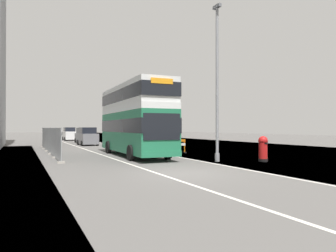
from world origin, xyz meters
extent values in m
cube|color=#565451|center=(0.00, 0.00, -0.05)|extent=(140.00, 280.00, 0.10)
cube|color=#B2AFA8|center=(3.46, 0.00, 0.00)|extent=(0.24, 196.00, 0.01)
cube|color=silver|center=(-1.04, 0.00, 0.00)|extent=(0.16, 168.00, 0.01)
cube|color=#1E6B47|center=(0.97, 9.42, 1.79)|extent=(2.83, 10.73, 2.87)
cube|color=silver|center=(0.97, 9.42, 3.42)|extent=(2.83, 10.73, 0.40)
cube|color=silver|center=(0.97, 9.42, 4.41)|extent=(2.80, 10.63, 1.57)
cube|color=black|center=(0.97, 9.42, 2.22)|extent=(2.86, 10.84, 0.92)
cube|color=black|center=(0.97, 9.42, 4.41)|extent=(2.84, 10.79, 0.86)
cube|color=black|center=(0.82, 4.07, 2.14)|extent=(2.33, 0.12, 1.58)
cube|color=orange|center=(0.82, 4.07, 4.84)|extent=(1.39, 0.10, 0.32)
cube|color=#1E6B47|center=(0.97, 9.42, 0.53)|extent=(2.86, 10.84, 0.36)
cylinder|color=black|center=(-0.39, 6.15, 0.50)|extent=(0.33, 1.01, 1.00)
cylinder|color=black|center=(2.14, 6.08, 0.50)|extent=(0.33, 1.01, 1.00)
cylinder|color=black|center=(-0.22, 12.39, 0.50)|extent=(0.33, 1.01, 1.00)
cylinder|color=black|center=(2.32, 12.32, 0.50)|extent=(0.33, 1.01, 1.00)
cylinder|color=gray|center=(4.28, 3.45, 4.73)|extent=(0.18, 0.18, 9.46)
cube|color=slate|center=(4.28, 3.45, 9.58)|extent=(0.20, 0.70, 0.20)
cylinder|color=gray|center=(4.28, 3.45, 0.25)|extent=(0.29, 0.29, 0.50)
cylinder|color=black|center=(6.81, 2.22, 0.09)|extent=(0.56, 0.56, 0.18)
cylinder|color=red|center=(6.81, 2.22, 0.73)|extent=(0.52, 0.52, 1.10)
sphere|color=red|center=(6.81, 2.22, 1.28)|extent=(0.58, 0.58, 0.58)
cube|color=black|center=(6.81, 1.95, 1.14)|extent=(0.22, 0.03, 0.07)
cube|color=orange|center=(4.88, 10.00, 1.04)|extent=(1.43, 0.10, 0.20)
cube|color=white|center=(4.88, 10.00, 0.72)|extent=(1.43, 0.10, 0.20)
cube|color=orange|center=(4.24, 10.01, 0.52)|extent=(0.07, 0.07, 1.04)
cube|color=black|center=(4.24, 10.01, 0.04)|extent=(0.15, 0.44, 0.08)
cube|color=orange|center=(5.52, 9.99, 0.52)|extent=(0.07, 0.07, 1.04)
cube|color=black|center=(5.52, 9.99, 0.04)|extent=(0.15, 0.44, 0.08)
cube|color=#A8AAAD|center=(-4.55, 8.16, 1.06)|extent=(0.04, 3.26, 2.02)
cube|color=#A8AAAD|center=(-4.55, 11.56, 1.06)|extent=(0.04, 3.26, 2.02)
cube|color=#A8AAAD|center=(-4.55, 14.96, 1.06)|extent=(0.04, 3.26, 2.02)
cube|color=#A8AAAD|center=(-4.55, 18.36, 1.06)|extent=(0.04, 3.26, 2.02)
cube|color=#A8AAAD|center=(-4.55, 21.76, 1.06)|extent=(0.04, 3.26, 2.02)
cylinder|color=#939699|center=(-4.55, 6.46, 1.06)|extent=(0.06, 0.06, 2.12)
cube|color=gray|center=(-4.55, 6.46, 0.06)|extent=(0.44, 0.20, 0.12)
cylinder|color=#939699|center=(-4.55, 9.86, 1.06)|extent=(0.06, 0.06, 2.12)
cube|color=gray|center=(-4.55, 9.86, 0.06)|extent=(0.44, 0.20, 0.12)
cylinder|color=#939699|center=(-4.55, 13.26, 1.06)|extent=(0.06, 0.06, 2.12)
cube|color=gray|center=(-4.55, 13.26, 0.06)|extent=(0.44, 0.20, 0.12)
cylinder|color=#939699|center=(-4.55, 16.66, 1.06)|extent=(0.06, 0.06, 2.12)
cube|color=gray|center=(-4.55, 16.66, 0.06)|extent=(0.44, 0.20, 0.12)
cylinder|color=#939699|center=(-4.55, 20.06, 1.06)|extent=(0.06, 0.06, 2.12)
cube|color=gray|center=(-4.55, 20.06, 0.06)|extent=(0.44, 0.20, 0.12)
cylinder|color=#939699|center=(-4.55, 23.46, 1.06)|extent=(0.06, 0.06, 2.12)
cube|color=gray|center=(-4.55, 23.46, 0.06)|extent=(0.44, 0.20, 0.12)
cube|color=slate|center=(0.57, 25.28, 0.79)|extent=(1.81, 4.31, 1.21)
cube|color=black|center=(0.57, 25.28, 1.76)|extent=(1.66, 2.37, 0.74)
cylinder|color=black|center=(1.48, 26.61, 0.30)|extent=(0.20, 0.60, 0.60)
cylinder|color=black|center=(-0.33, 26.61, 0.30)|extent=(0.20, 0.60, 0.60)
cylinder|color=black|center=(1.48, 23.94, 0.30)|extent=(0.20, 0.60, 0.60)
cylinder|color=black|center=(-0.33, 23.94, 0.30)|extent=(0.20, 0.60, 0.60)
cube|color=slate|center=(1.18, 31.47, 0.75)|extent=(1.71, 4.36, 1.13)
cube|color=black|center=(1.18, 31.47, 1.70)|extent=(1.57, 2.40, 0.78)
cylinder|color=black|center=(2.03, 32.82, 0.30)|extent=(0.20, 0.60, 0.60)
cylinder|color=black|center=(0.33, 32.82, 0.30)|extent=(0.20, 0.60, 0.60)
cylinder|color=black|center=(2.03, 30.12, 0.30)|extent=(0.20, 0.60, 0.60)
cylinder|color=black|center=(0.33, 30.12, 0.30)|extent=(0.20, 0.60, 0.60)
cube|color=silver|center=(0.62, 41.15, 0.83)|extent=(1.71, 4.32, 1.30)
cube|color=black|center=(0.62, 41.15, 1.82)|extent=(1.58, 2.37, 0.68)
cylinder|color=black|center=(1.48, 42.49, 0.30)|extent=(0.20, 0.60, 0.60)
cylinder|color=black|center=(-0.24, 42.49, 0.30)|extent=(0.20, 0.60, 0.60)
cylinder|color=black|center=(1.48, 39.81, 0.30)|extent=(0.20, 0.60, 0.60)
cylinder|color=black|center=(-0.24, 39.81, 0.30)|extent=(0.20, 0.60, 0.60)
camera|label=1|loc=(-6.67, -12.57, 2.07)|focal=33.26mm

